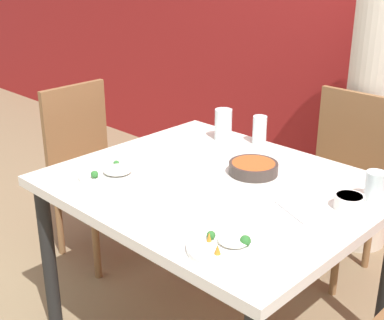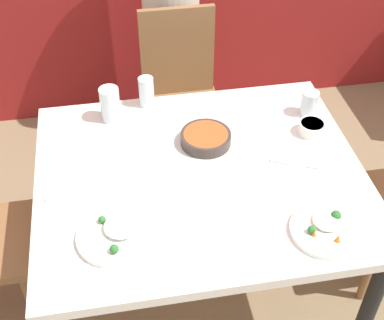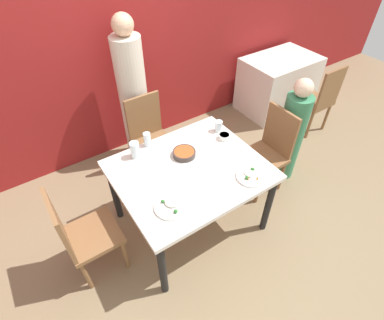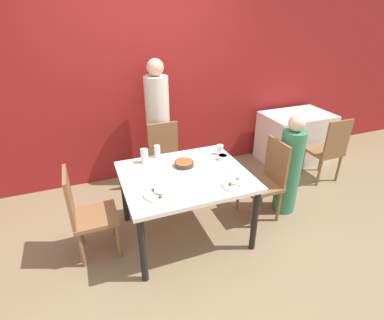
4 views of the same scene
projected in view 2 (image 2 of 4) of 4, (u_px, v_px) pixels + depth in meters
ground_plane at (199, 288)px, 2.46m from camera, size 10.00×10.00×0.00m
dining_table at (200, 188)px, 2.03m from camera, size 1.21×1.02×0.73m
chair_adult_spot at (181, 95)px, 2.77m from camera, size 0.40×0.40×0.91m
person_adult at (171, 16)px, 2.81m from camera, size 0.30×0.30×1.64m
bowl_curry at (206, 138)px, 2.08m from camera, size 0.20×0.20×0.05m
plate_rice_adult at (326, 229)px, 1.75m from camera, size 0.24×0.24×0.05m
plate_rice_child at (116, 234)px, 1.73m from camera, size 0.25×0.25×0.05m
bowl_rice_small at (312, 128)px, 2.13m from camera, size 0.10×0.10×0.05m
glass_water_tall at (110, 104)px, 2.17m from camera, size 0.08×0.08×0.15m
glass_water_short at (146, 92)px, 2.25m from camera, size 0.06×0.06×0.13m
glass_water_center at (309, 103)px, 2.21m from camera, size 0.07×0.07×0.11m
napkin_folded at (183, 226)px, 1.78m from camera, size 0.14×0.14×0.01m
fork_steel at (294, 164)px, 2.01m from camera, size 0.17×0.09×0.01m
spoon_steel at (70, 192)px, 1.89m from camera, size 0.18×0.07×0.01m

